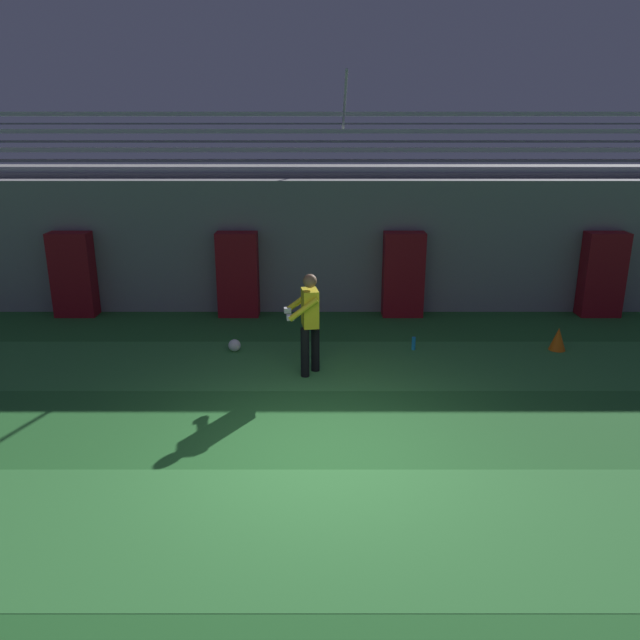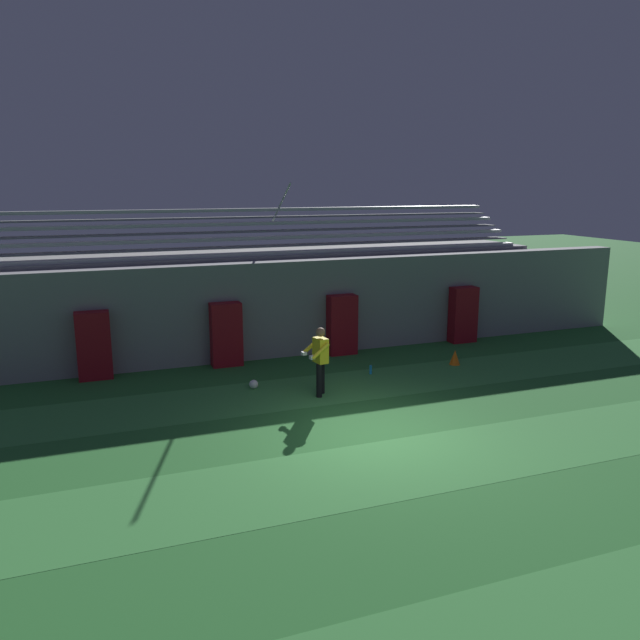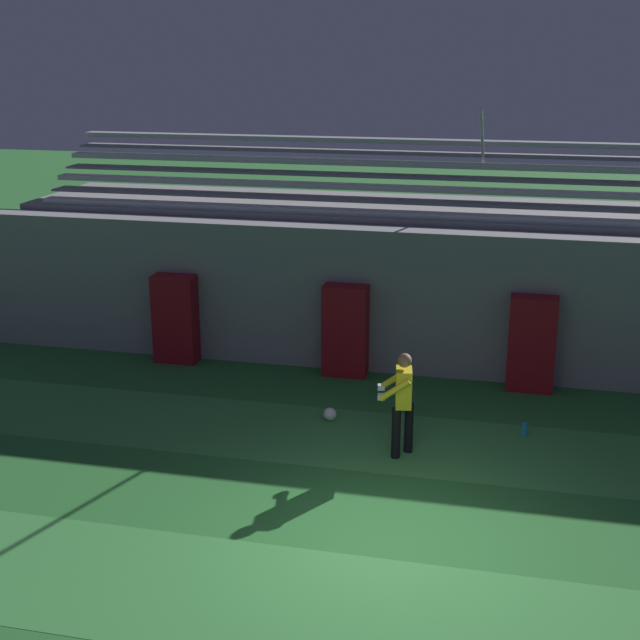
% 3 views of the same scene
% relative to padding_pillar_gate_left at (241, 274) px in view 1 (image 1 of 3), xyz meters
% --- Properties ---
extents(ground_plane, '(80.00, 80.00, 0.00)m').
position_rel_padding_pillar_gate_left_xyz_m(ground_plane, '(1.74, -5.95, -0.89)').
color(ground_plane, '#286B2D').
extents(turf_stripe_mid, '(28.00, 2.27, 0.01)m').
position_rel_padding_pillar_gate_left_xyz_m(turf_stripe_mid, '(1.74, -7.40, -0.89)').
color(turf_stripe_mid, '#38843D').
rests_on(turf_stripe_mid, ground).
extents(turf_stripe_far, '(28.00, 2.27, 0.01)m').
position_rel_padding_pillar_gate_left_xyz_m(turf_stripe_far, '(1.74, -2.85, -0.89)').
color(turf_stripe_far, '#38843D').
rests_on(turf_stripe_far, ground).
extents(back_wall, '(24.00, 0.60, 2.80)m').
position_rel_padding_pillar_gate_left_xyz_m(back_wall, '(1.74, 0.55, 0.51)').
color(back_wall, gray).
rests_on(back_wall, ground).
extents(padding_pillar_gate_left, '(0.85, 0.44, 1.78)m').
position_rel_padding_pillar_gate_left_xyz_m(padding_pillar_gate_left, '(0.00, 0.00, 0.00)').
color(padding_pillar_gate_left, maroon).
rests_on(padding_pillar_gate_left, ground).
extents(padding_pillar_gate_right, '(0.85, 0.44, 1.78)m').
position_rel_padding_pillar_gate_left_xyz_m(padding_pillar_gate_right, '(3.48, 0.00, 0.00)').
color(padding_pillar_gate_right, maroon).
rests_on(padding_pillar_gate_right, ground).
extents(padding_pillar_far_left, '(0.85, 0.44, 1.78)m').
position_rel_padding_pillar_gate_left_xyz_m(padding_pillar_far_left, '(-3.46, 0.00, 0.00)').
color(padding_pillar_far_left, maroon).
rests_on(padding_pillar_far_left, ground).
extents(padding_pillar_far_right, '(0.85, 0.44, 1.78)m').
position_rel_padding_pillar_gate_left_xyz_m(padding_pillar_far_right, '(7.66, 0.00, 0.00)').
color(padding_pillar_far_right, maroon).
rests_on(padding_pillar_far_right, ground).
extents(bleacher_stand, '(18.00, 3.35, 5.03)m').
position_rel_padding_pillar_gate_left_xyz_m(bleacher_stand, '(1.74, 2.54, 0.61)').
color(bleacher_stand, gray).
rests_on(bleacher_stand, ground).
extents(goalkeeper, '(0.59, 0.64, 1.67)m').
position_rel_padding_pillar_gate_left_xyz_m(goalkeeper, '(1.55, -3.27, 0.06)').
color(goalkeeper, black).
rests_on(goalkeeper, ground).
extents(soccer_ball, '(0.22, 0.22, 0.22)m').
position_rel_padding_pillar_gate_left_xyz_m(soccer_ball, '(0.19, -2.22, -0.78)').
color(soccer_ball, white).
rests_on(soccer_ball, ground).
extents(traffic_cone, '(0.30, 0.30, 0.42)m').
position_rel_padding_pillar_gate_left_xyz_m(traffic_cone, '(6.02, -2.16, -0.68)').
color(traffic_cone, orange).
rests_on(traffic_cone, ground).
extents(water_bottle, '(0.07, 0.07, 0.24)m').
position_rel_padding_pillar_gate_left_xyz_m(water_bottle, '(3.42, -2.15, -0.77)').
color(water_bottle, '#1E8CD8').
rests_on(water_bottle, ground).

